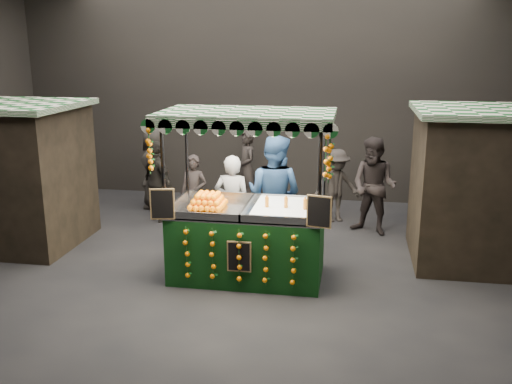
# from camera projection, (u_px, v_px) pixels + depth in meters

# --- Properties ---
(ground) EXTENTS (12.00, 12.00, 0.00)m
(ground) POSITION_uv_depth(u_px,v_px,m) (224.00, 278.00, 9.01)
(ground) COLOR black
(ground) RESTS_ON ground
(market_hall) EXTENTS (12.10, 10.10, 5.05)m
(market_hall) POSITION_uv_depth(u_px,v_px,m) (221.00, 60.00, 8.15)
(market_hall) COLOR black
(market_hall) RESTS_ON ground
(neighbour_stall_left) EXTENTS (3.00, 2.20, 2.60)m
(neighbour_stall_left) POSITION_uv_depth(u_px,v_px,m) (0.00, 173.00, 10.35)
(neighbour_stall_left) COLOR black
(neighbour_stall_left) RESTS_ON ground
(neighbour_stall_right) EXTENTS (3.00, 2.20, 2.60)m
(neighbour_stall_right) POSITION_uv_depth(u_px,v_px,m) (503.00, 187.00, 9.38)
(neighbour_stall_right) COLOR black
(neighbour_stall_right) RESTS_ON ground
(juice_stall) EXTENTS (2.72, 1.60, 2.63)m
(juice_stall) POSITION_uv_depth(u_px,v_px,m) (248.00, 228.00, 8.85)
(juice_stall) COLOR black
(juice_stall) RESTS_ON ground
(vendor_grey) EXTENTS (0.65, 0.44, 1.76)m
(vendor_grey) POSITION_uv_depth(u_px,v_px,m) (233.00, 204.00, 9.92)
(vendor_grey) COLOR gray
(vendor_grey) RESTS_ON ground
(vendor_blue) EXTENTS (1.23, 1.08, 2.11)m
(vendor_blue) POSITION_uv_depth(u_px,v_px,m) (274.00, 195.00, 9.85)
(vendor_blue) COLOR navy
(vendor_blue) RESTS_ON ground
(shopper_0) EXTENTS (0.62, 0.46, 1.53)m
(shopper_0) POSITION_uv_depth(u_px,v_px,m) (194.00, 194.00, 11.06)
(shopper_0) COLOR #2D2625
(shopper_0) RESTS_ON ground
(shopper_1) EXTENTS (1.14, 1.05, 1.89)m
(shopper_1) POSITION_uv_depth(u_px,v_px,m) (374.00, 186.00, 10.90)
(shopper_1) COLOR #2A2322
(shopper_1) RESTS_ON ground
(shopper_2) EXTENTS (1.01, 0.97, 1.69)m
(shopper_2) POSITION_uv_depth(u_px,v_px,m) (158.00, 182.00, 11.71)
(shopper_2) COLOR black
(shopper_2) RESTS_ON ground
(shopper_3) EXTENTS (1.13, 0.92, 1.52)m
(shopper_3) POSITION_uv_depth(u_px,v_px,m) (336.00, 186.00, 11.71)
(shopper_3) COLOR #2D2825
(shopper_3) RESTS_ON ground
(shopper_4) EXTENTS (0.95, 0.93, 1.66)m
(shopper_4) POSITION_uv_depth(u_px,v_px,m) (54.00, 181.00, 11.79)
(shopper_4) COLOR black
(shopper_4) RESTS_ON ground
(shopper_5) EXTENTS (1.23, 1.46, 1.58)m
(shopper_5) POSITION_uv_depth(u_px,v_px,m) (479.00, 185.00, 11.61)
(shopper_5) COLOR black
(shopper_5) RESTS_ON ground
(shopper_6) EXTENTS (0.68, 0.76, 1.74)m
(shopper_6) POSITION_uv_depth(u_px,v_px,m) (247.00, 169.00, 12.77)
(shopper_6) COLOR #2E2825
(shopper_6) RESTS_ON ground
(shopper_7) EXTENTS (0.59, 0.90, 1.83)m
(shopper_7) POSITION_uv_depth(u_px,v_px,m) (155.00, 168.00, 12.65)
(shopper_7) COLOR #2C2723
(shopper_7) RESTS_ON ground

